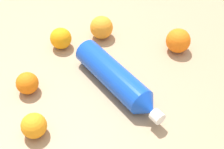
# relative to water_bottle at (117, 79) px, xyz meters

# --- Properties ---
(ground_plane) EXTENTS (2.40, 2.40, 0.00)m
(ground_plane) POSITION_rel_water_bottle_xyz_m (-0.03, -0.04, -0.04)
(ground_plane) COLOR #9E7F60
(water_bottle) EXTENTS (0.28, 0.26, 0.08)m
(water_bottle) POSITION_rel_water_bottle_xyz_m (0.00, 0.00, 0.00)
(water_bottle) COLOR blue
(water_bottle) RESTS_ON ground_plane
(orange_0) EXTENTS (0.06, 0.06, 0.06)m
(orange_0) POSITION_rel_water_bottle_xyz_m (0.03, -0.25, -0.01)
(orange_0) COLOR orange
(orange_0) RESTS_ON ground_plane
(orange_1) EXTENTS (0.08, 0.08, 0.08)m
(orange_1) POSITION_rel_water_bottle_xyz_m (-0.19, 0.18, 0.00)
(orange_1) COLOR orange
(orange_1) RESTS_ON ground_plane
(orange_2) EXTENTS (0.07, 0.07, 0.07)m
(orange_2) POSITION_rel_water_bottle_xyz_m (-0.17, -0.20, -0.00)
(orange_2) COLOR orange
(orange_2) RESTS_ON ground_plane
(orange_3) EXTENTS (0.08, 0.08, 0.08)m
(orange_3) POSITION_rel_water_bottle_xyz_m (-0.23, -0.07, 0.00)
(orange_3) COLOR orange
(orange_3) RESTS_ON ground_plane
(orange_4) EXTENTS (0.06, 0.06, 0.06)m
(orange_4) POSITION_rel_water_bottle_xyz_m (0.17, -0.19, -0.01)
(orange_4) COLOR orange
(orange_4) RESTS_ON ground_plane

